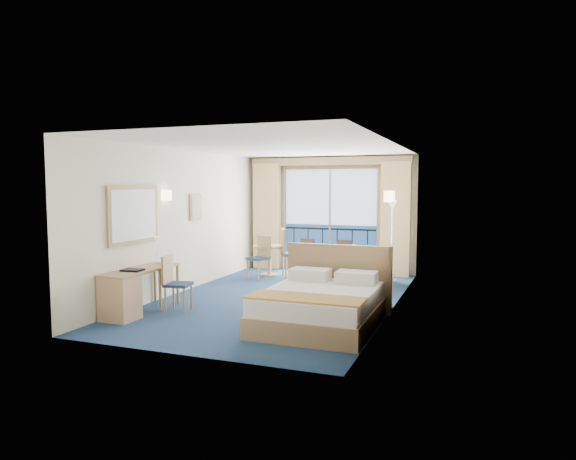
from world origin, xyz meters
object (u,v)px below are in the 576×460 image
(desk, at_px, (125,293))
(armchair, at_px, (370,265))
(floor_lamp, at_px, (392,220))
(desk_chair, at_px, (174,280))
(bed, at_px, (321,305))
(round_table, at_px, (269,253))
(table_chair_a, at_px, (288,250))
(nightstand, at_px, (376,290))
(table_chair_b, at_px, (261,254))

(desk, bearing_deg, armchair, 53.86)
(floor_lamp, relative_size, desk_chair, 1.91)
(bed, bearing_deg, round_table, 122.74)
(round_table, bearing_deg, table_chair_a, -5.44)
(round_table, bearing_deg, floor_lamp, 4.16)
(floor_lamp, xyz_separation_m, desk, (-3.32, -4.45, -0.92))
(nightstand, bearing_deg, table_chair_b, 146.86)
(armchair, height_order, table_chair_a, table_chair_a)
(desk_chair, distance_m, round_table, 3.60)
(nightstand, height_order, armchair, armchair)
(floor_lamp, distance_m, round_table, 2.83)
(nightstand, bearing_deg, floor_lamp, 93.54)
(bed, relative_size, nightstand, 3.34)
(table_chair_a, bearing_deg, bed, 176.66)
(floor_lamp, xyz_separation_m, round_table, (-2.71, -0.20, -0.80))
(desk_chair, xyz_separation_m, table_chair_a, (0.65, 3.55, 0.09))
(floor_lamp, height_order, desk_chair, floor_lamp)
(bed, height_order, nightstand, bed)
(armchair, relative_size, table_chair_b, 0.94)
(round_table, distance_m, table_chair_b, 0.42)
(nightstand, bearing_deg, desk, -150.76)
(round_table, bearing_deg, desk_chair, -92.83)
(nightstand, relative_size, round_table, 0.82)
(nightstand, height_order, floor_lamp, floor_lamp)
(floor_lamp, xyz_separation_m, table_chair_b, (-2.74, -0.62, -0.78))
(nightstand, xyz_separation_m, armchair, (-0.52, 2.10, 0.09))
(armchair, relative_size, desk_chair, 0.97)
(armchair, distance_m, desk, 5.01)
(table_chair_b, bearing_deg, armchair, 26.33)
(armchair, relative_size, desk, 0.58)
(nightstand, distance_m, desk_chair, 3.30)
(armchair, xyz_separation_m, desk, (-2.96, -4.05, -0.01))
(desk, xyz_separation_m, table_chair_a, (1.09, 4.21, 0.21))
(bed, xyz_separation_m, table_chair_a, (-1.84, 3.55, 0.30))
(floor_lamp, xyz_separation_m, table_chair_a, (-2.23, -0.24, -0.70))
(armchair, bearing_deg, table_chair_b, -1.69)
(table_chair_b, bearing_deg, table_chair_a, 57.82)
(desk_chair, bearing_deg, table_chair_a, -20.19)
(bed, xyz_separation_m, floor_lamp, (0.40, 3.79, 1.00))
(desk, bearing_deg, floor_lamp, 53.27)
(desk_chair, height_order, round_table, desk_chair)
(nightstand, xyz_separation_m, table_chair_a, (-2.39, 2.26, 0.30))
(desk, distance_m, round_table, 4.30)
(nightstand, height_order, desk_chair, desk_chair)
(nightstand, height_order, table_chair_b, table_chair_b)
(desk, bearing_deg, nightstand, 29.24)
(desk, bearing_deg, desk_chair, 56.62)
(desk, xyz_separation_m, table_chair_b, (0.59, 3.84, 0.13))
(desk_chair, bearing_deg, desk, 136.88)
(floor_lamp, bearing_deg, table_chair_b, -167.28)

